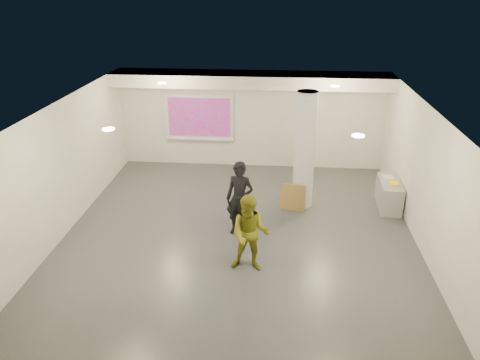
# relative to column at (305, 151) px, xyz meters

# --- Properties ---
(floor) EXTENTS (8.00, 9.00, 0.01)m
(floor) POSITION_rel_column_xyz_m (-1.50, -1.80, -1.50)
(floor) COLOR #35383D
(floor) RESTS_ON ground
(ceiling) EXTENTS (8.00, 9.00, 0.01)m
(ceiling) POSITION_rel_column_xyz_m (-1.50, -1.80, 1.50)
(ceiling) COLOR white
(ceiling) RESTS_ON floor
(wall_back) EXTENTS (8.00, 0.01, 3.00)m
(wall_back) POSITION_rel_column_xyz_m (-1.50, 2.70, 0.00)
(wall_back) COLOR silver
(wall_back) RESTS_ON floor
(wall_front) EXTENTS (8.00, 0.01, 3.00)m
(wall_front) POSITION_rel_column_xyz_m (-1.50, -6.30, 0.00)
(wall_front) COLOR silver
(wall_front) RESTS_ON floor
(wall_left) EXTENTS (0.01, 9.00, 3.00)m
(wall_left) POSITION_rel_column_xyz_m (-5.50, -1.80, 0.00)
(wall_left) COLOR silver
(wall_left) RESTS_ON floor
(wall_right) EXTENTS (0.01, 9.00, 3.00)m
(wall_right) POSITION_rel_column_xyz_m (2.50, -1.80, 0.00)
(wall_right) COLOR silver
(wall_right) RESTS_ON floor
(soffit_band) EXTENTS (8.00, 1.10, 0.36)m
(soffit_band) POSITION_rel_column_xyz_m (-1.50, 2.15, 1.32)
(soffit_band) COLOR silver
(soffit_band) RESTS_ON ceiling
(downlight_nw) EXTENTS (0.22, 0.22, 0.02)m
(downlight_nw) POSITION_rel_column_xyz_m (-3.70, 0.70, 1.48)
(downlight_nw) COLOR #EFC086
(downlight_nw) RESTS_ON ceiling
(downlight_ne) EXTENTS (0.22, 0.22, 0.02)m
(downlight_ne) POSITION_rel_column_xyz_m (0.70, 0.70, 1.48)
(downlight_ne) COLOR #EFC086
(downlight_ne) RESTS_ON ceiling
(downlight_sw) EXTENTS (0.22, 0.22, 0.02)m
(downlight_sw) POSITION_rel_column_xyz_m (-3.70, -3.30, 1.48)
(downlight_sw) COLOR #EFC086
(downlight_sw) RESTS_ON ceiling
(downlight_se) EXTENTS (0.22, 0.22, 0.02)m
(downlight_se) POSITION_rel_column_xyz_m (0.70, -3.30, 1.48)
(downlight_se) COLOR #EFC086
(downlight_se) RESTS_ON ceiling
(column) EXTENTS (0.52, 0.52, 3.00)m
(column) POSITION_rel_column_xyz_m (0.00, 0.00, 0.00)
(column) COLOR silver
(column) RESTS_ON floor
(projection_screen) EXTENTS (2.10, 0.13, 1.42)m
(projection_screen) POSITION_rel_column_xyz_m (-3.10, 2.65, 0.03)
(projection_screen) COLOR white
(projection_screen) RESTS_ON wall_back
(credenza) EXTENTS (0.56, 1.24, 0.71)m
(credenza) POSITION_rel_column_xyz_m (2.22, 0.06, -1.14)
(credenza) COLOR gray
(credenza) RESTS_ON floor
(papers_stack) EXTENTS (0.28, 0.35, 0.02)m
(papers_stack) POSITION_rel_column_xyz_m (2.21, 0.31, -0.78)
(papers_stack) COLOR silver
(papers_stack) RESTS_ON credenza
(postit_pad) EXTENTS (0.23, 0.31, 0.03)m
(postit_pad) POSITION_rel_column_xyz_m (2.27, -0.07, -0.77)
(postit_pad) COLOR #FFE304
(postit_pad) RESTS_ON credenza
(cardboard_back) EXTENTS (0.65, 0.27, 0.69)m
(cardboard_back) POSITION_rel_column_xyz_m (-0.24, -0.31, -1.15)
(cardboard_back) COLOR olive
(cardboard_back) RESTS_ON floor
(cardboard_front) EXTENTS (0.47, 0.22, 0.51)m
(cardboard_front) POSITION_rel_column_xyz_m (-0.29, -0.17, -1.25)
(cardboard_front) COLOR olive
(cardboard_front) RESTS_ON floor
(woman) EXTENTS (0.73, 0.57, 1.76)m
(woman) POSITION_rel_column_xyz_m (-1.49, -1.63, -0.62)
(woman) COLOR black
(woman) RESTS_ON floor
(man) EXTENTS (0.83, 0.67, 1.63)m
(man) POSITION_rel_column_xyz_m (-1.16, -3.05, -0.68)
(man) COLOR olive
(man) RESTS_ON floor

